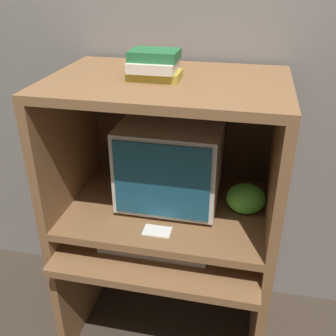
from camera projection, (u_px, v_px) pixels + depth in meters
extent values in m
cube|color=gray|center=(184.00, 71.00, 1.91)|extent=(6.00, 0.06, 2.60)
cube|color=brown|center=(84.00, 264.00, 2.12)|extent=(0.04, 0.65, 0.65)
cube|color=brown|center=(259.00, 291.00, 1.95)|extent=(0.04, 0.65, 0.65)
cube|color=brown|center=(159.00, 253.00, 1.74)|extent=(0.88, 0.46, 0.04)
cube|color=brown|center=(76.00, 204.00, 1.94)|extent=(0.04, 0.65, 0.12)
cube|color=brown|center=(268.00, 228.00, 1.77)|extent=(0.04, 0.65, 0.12)
cube|color=brown|center=(168.00, 208.00, 1.83)|extent=(0.88, 0.65, 0.04)
cube|color=brown|center=(68.00, 138.00, 1.77)|extent=(0.04, 0.65, 0.59)
cube|color=brown|center=(278.00, 157.00, 1.60)|extent=(0.04, 0.65, 0.59)
cube|color=brown|center=(168.00, 83.00, 1.56)|extent=(0.88, 0.65, 0.04)
cube|color=#48321E|center=(181.00, 121.00, 1.96)|extent=(0.88, 0.01, 0.59)
cylinder|color=beige|center=(172.00, 196.00, 1.87)|extent=(0.23, 0.23, 0.02)
cube|color=beige|center=(172.00, 159.00, 1.78)|extent=(0.44, 0.41, 0.37)
cube|color=navy|center=(161.00, 182.00, 1.60)|extent=(0.40, 0.01, 0.33)
cube|color=beige|center=(155.00, 246.00, 1.74)|extent=(0.48, 0.17, 0.02)
cube|color=silver|center=(154.00, 244.00, 1.73)|extent=(0.44, 0.13, 0.01)
ellipsoid|color=#28282B|center=(226.00, 257.00, 1.67)|extent=(0.07, 0.05, 0.03)
ellipsoid|color=green|center=(246.00, 199.00, 1.74)|extent=(0.17, 0.13, 0.14)
cube|color=gold|center=(155.00, 75.00, 1.53)|extent=(0.20, 0.12, 0.03)
cube|color=beige|center=(153.00, 66.00, 1.51)|extent=(0.18, 0.15, 0.04)
cube|color=#236638|center=(154.00, 55.00, 1.51)|extent=(0.19, 0.14, 0.04)
cube|color=white|center=(157.00, 231.00, 1.64)|extent=(0.12, 0.08, 0.00)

